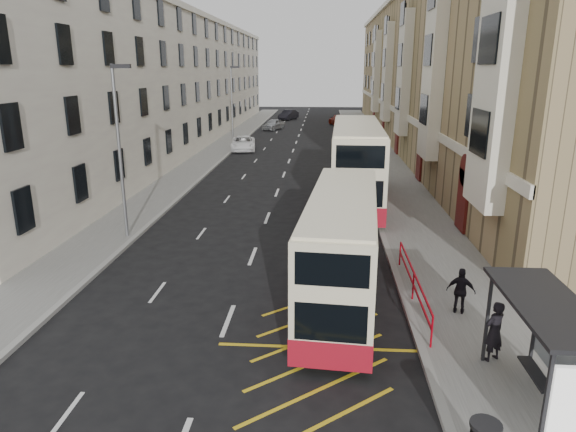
# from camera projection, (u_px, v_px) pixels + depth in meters

# --- Properties ---
(ground) EXTENTS (200.00, 200.00, 0.00)m
(ground) POSITION_uv_depth(u_px,v_px,m) (199.00, 395.00, 13.00)
(ground) COLOR black
(ground) RESTS_ON ground
(pavement_right) EXTENTS (4.00, 120.00, 0.15)m
(pavement_right) POSITION_uv_depth(u_px,v_px,m) (385.00, 170.00, 41.20)
(pavement_right) COLOR #62615D
(pavement_right) RESTS_ON ground
(pavement_left) EXTENTS (3.00, 120.00, 0.15)m
(pavement_left) POSITION_uv_depth(u_px,v_px,m) (195.00, 168.00, 42.23)
(pavement_left) COLOR #62615D
(pavement_left) RESTS_ON ground
(kerb_right) EXTENTS (0.25, 120.00, 0.15)m
(kerb_right) POSITION_uv_depth(u_px,v_px,m) (360.00, 170.00, 41.33)
(kerb_right) COLOR gray
(kerb_right) RESTS_ON ground
(kerb_left) EXTENTS (0.25, 120.00, 0.15)m
(kerb_left) POSITION_uv_depth(u_px,v_px,m) (213.00, 168.00, 42.13)
(kerb_left) COLOR gray
(kerb_left) RESTS_ON ground
(road_markings) EXTENTS (10.00, 110.00, 0.01)m
(road_markings) POSITION_uv_depth(u_px,v_px,m) (296.00, 144.00, 56.12)
(road_markings) COLOR silver
(road_markings) RESTS_ON ground
(terrace_right) EXTENTS (10.75, 79.00, 15.25)m
(terrace_right) POSITION_uv_depth(u_px,v_px,m) (439.00, 72.00, 53.41)
(terrace_right) COLOR #9E855B
(terrace_right) RESTS_ON ground
(terrace_left) EXTENTS (9.18, 79.00, 13.25)m
(terrace_left) POSITION_uv_depth(u_px,v_px,m) (173.00, 82.00, 55.68)
(terrace_left) COLOR silver
(terrace_left) RESTS_ON ground
(bus_shelter) EXTENTS (1.65, 4.25, 2.70)m
(bus_shelter) POSITION_uv_depth(u_px,v_px,m) (558.00, 339.00, 11.48)
(bus_shelter) COLOR black
(bus_shelter) RESTS_ON pavement_right
(guard_railing) EXTENTS (0.06, 6.56, 1.01)m
(guard_railing) POSITION_uv_depth(u_px,v_px,m) (414.00, 280.00, 17.86)
(guard_railing) COLOR #BC0313
(guard_railing) RESTS_ON pavement_right
(street_lamp_near) EXTENTS (0.93, 0.18, 8.00)m
(street_lamp_near) POSITION_uv_depth(u_px,v_px,m) (120.00, 143.00, 23.63)
(street_lamp_near) COLOR gray
(street_lamp_near) RESTS_ON pavement_left
(street_lamp_far) EXTENTS (0.93, 0.18, 8.00)m
(street_lamp_far) POSITION_uv_depth(u_px,v_px,m) (232.00, 102.00, 52.38)
(street_lamp_far) COLOR gray
(street_lamp_far) RESTS_ON pavement_left
(double_decker_front) EXTENTS (3.07, 9.91, 3.89)m
(double_decker_front) POSITION_uv_depth(u_px,v_px,m) (341.00, 248.00, 17.69)
(double_decker_front) COLOR #F2E7C0
(double_decker_front) RESTS_ON ground
(double_decker_rear) EXTENTS (3.19, 12.18, 4.82)m
(double_decker_rear) POSITION_uv_depth(u_px,v_px,m) (356.00, 164.00, 30.63)
(double_decker_rear) COLOR #F2E7C0
(double_decker_rear) RESTS_ON ground
(pedestrian_near) EXTENTS (0.76, 0.69, 1.75)m
(pedestrian_near) POSITION_uv_depth(u_px,v_px,m) (494.00, 331.00, 14.07)
(pedestrian_near) COLOR black
(pedestrian_near) RESTS_ON pavement_right
(pedestrian_far) EXTENTS (0.99, 0.65, 1.56)m
(pedestrian_far) POSITION_uv_depth(u_px,v_px,m) (461.00, 291.00, 16.84)
(pedestrian_far) COLOR black
(pedestrian_far) RESTS_ON pavement_right
(white_van) EXTENTS (2.97, 5.35, 1.42)m
(white_van) POSITION_uv_depth(u_px,v_px,m) (243.00, 143.00, 51.32)
(white_van) COLOR white
(white_van) RESTS_ON ground
(car_silver) EXTENTS (3.12, 4.56, 1.44)m
(car_silver) POSITION_uv_depth(u_px,v_px,m) (273.00, 124.00, 68.36)
(car_silver) COLOR #989B9F
(car_silver) RESTS_ON ground
(car_dark) EXTENTS (3.16, 4.96, 1.54)m
(car_dark) POSITION_uv_depth(u_px,v_px,m) (289.00, 115.00, 81.59)
(car_dark) COLOR black
(car_dark) RESTS_ON ground
(car_red) EXTENTS (3.20, 5.63, 1.54)m
(car_red) POSITION_uv_depth(u_px,v_px,m) (339.00, 120.00, 73.48)
(car_red) COLOR maroon
(car_red) RESTS_ON ground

